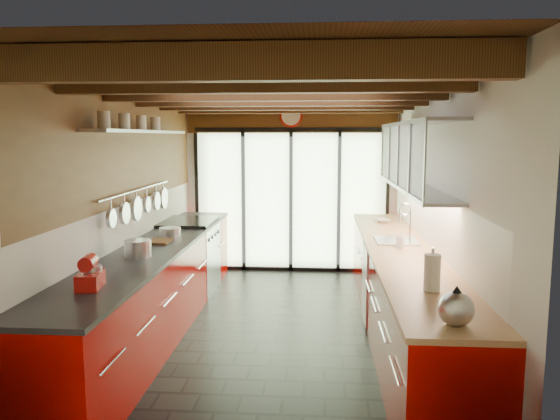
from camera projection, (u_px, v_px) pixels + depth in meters
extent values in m
plane|color=black|center=(277.00, 333.00, 5.74)|extent=(5.50, 5.50, 0.00)
plane|color=silver|center=(291.00, 186.00, 8.28)|extent=(3.20, 0.00, 3.20)
plane|color=silver|center=(234.00, 281.00, 2.85)|extent=(3.20, 0.00, 3.20)
plane|color=silver|center=(124.00, 209.00, 5.68)|extent=(0.00, 5.50, 5.50)
plane|color=silver|center=(436.00, 212.00, 5.45)|extent=(0.00, 5.50, 5.50)
plane|color=#472814|center=(276.00, 80.00, 5.39)|extent=(5.50, 5.50, 0.00)
cube|color=#593316|center=(245.00, 62.00, 3.18)|extent=(3.14, 0.14, 0.22)
cube|color=#593316|center=(262.00, 78.00, 4.07)|extent=(3.14, 0.14, 0.22)
cube|color=#593316|center=(272.00, 89.00, 4.96)|extent=(3.14, 0.14, 0.22)
cube|color=#593316|center=(280.00, 96.00, 5.85)|extent=(3.14, 0.14, 0.22)
cube|color=#593316|center=(285.00, 101.00, 6.74)|extent=(3.14, 0.14, 0.22)
cube|color=#593316|center=(289.00, 105.00, 7.63)|extent=(3.14, 0.14, 0.22)
cube|color=brown|center=(291.00, 116.00, 8.10)|extent=(3.14, 0.06, 0.50)
plane|color=brown|center=(131.00, 143.00, 5.79)|extent=(0.00, 4.90, 4.90)
plane|color=#C6EAAD|center=(291.00, 201.00, 8.30)|extent=(2.90, 0.00, 2.90)
cube|color=black|center=(197.00, 200.00, 8.39)|extent=(0.05, 0.04, 2.15)
cube|color=black|center=(387.00, 202.00, 8.18)|extent=(0.05, 0.04, 2.15)
cube|color=black|center=(291.00, 201.00, 8.25)|extent=(0.06, 0.05, 2.15)
cube|color=black|center=(291.00, 130.00, 8.11)|extent=(2.90, 0.05, 0.06)
cylinder|color=#AF150E|center=(291.00, 116.00, 8.06)|extent=(0.34, 0.04, 0.34)
cylinder|color=beige|center=(291.00, 116.00, 8.04)|extent=(0.28, 0.02, 0.28)
cube|color=#AD0400|center=(157.00, 290.00, 5.78)|extent=(0.65, 5.00, 0.88)
cube|color=black|center=(155.00, 247.00, 5.71)|extent=(0.68, 5.00, 0.04)
cube|color=silver|center=(189.00, 259.00, 7.21)|extent=(0.66, 0.90, 0.90)
cube|color=black|center=(189.00, 222.00, 7.14)|extent=(0.65, 0.90, 0.06)
cube|color=#AD0400|center=(400.00, 295.00, 5.59)|extent=(0.65, 5.00, 0.88)
cube|color=tan|center=(402.00, 251.00, 5.53)|extent=(0.68, 5.00, 0.04)
cube|color=white|center=(365.00, 284.00, 6.01)|extent=(0.02, 0.60, 0.84)
cube|color=silver|center=(396.00, 241.00, 5.92)|extent=(0.45, 0.52, 0.02)
cylinder|color=silver|center=(411.00, 225.00, 5.88)|extent=(0.02, 0.02, 0.34)
torus|color=silver|center=(405.00, 209.00, 5.86)|extent=(0.14, 0.02, 0.14)
plane|color=silver|center=(399.00, 156.00, 5.70)|extent=(0.00, 3.00, 3.00)
cube|color=#9EA0A5|center=(414.00, 188.00, 5.73)|extent=(0.34, 3.00, 0.03)
cube|color=#9EA0A5|center=(416.00, 123.00, 5.64)|extent=(0.34, 3.00, 0.03)
cylinder|color=silver|center=(138.00, 190.00, 5.95)|extent=(0.02, 2.20, 0.02)
cube|color=silver|center=(141.00, 132.00, 5.76)|extent=(0.28, 2.60, 0.03)
cylinder|color=silver|center=(111.00, 218.00, 5.08)|extent=(0.04, 0.18, 0.18)
cylinder|color=silver|center=(125.00, 213.00, 5.43)|extent=(0.04, 0.22, 0.22)
cylinder|color=silver|center=(136.00, 209.00, 5.78)|extent=(0.04, 0.26, 0.26)
cylinder|color=silver|center=(147.00, 205.00, 6.12)|extent=(0.04, 0.18, 0.18)
cylinder|color=silver|center=(156.00, 201.00, 6.47)|extent=(0.04, 0.22, 0.22)
cylinder|color=silver|center=(163.00, 198.00, 6.76)|extent=(0.04, 0.26, 0.26)
cube|color=red|center=(90.00, 280.00, 4.09)|extent=(0.20, 0.30, 0.12)
cylinder|color=red|center=(88.00, 262.00, 4.05)|extent=(0.14, 0.20, 0.11)
cylinder|color=silver|center=(93.00, 273.00, 4.13)|extent=(0.16, 0.16, 0.12)
cylinder|color=silver|center=(138.00, 248.00, 5.14)|extent=(0.28, 0.28, 0.16)
cylinder|color=silver|center=(170.00, 232.00, 6.25)|extent=(0.32, 0.32, 0.09)
cube|color=brown|center=(160.00, 241.00, 5.84)|extent=(0.22, 0.31, 0.03)
sphere|color=silver|center=(456.00, 308.00, 3.29)|extent=(0.27, 0.27, 0.21)
cone|color=black|center=(457.00, 289.00, 3.27)|extent=(0.10, 0.10, 0.06)
cylinder|color=silver|center=(452.00, 300.00, 3.40)|extent=(0.05, 0.08, 0.05)
cylinder|color=white|center=(432.00, 273.00, 4.00)|extent=(0.13, 0.13, 0.27)
cylinder|color=silver|center=(433.00, 251.00, 3.98)|extent=(0.03, 0.03, 0.05)
imported|color=silver|center=(401.00, 239.00, 5.59)|extent=(0.10, 0.10, 0.17)
imported|color=silver|center=(383.00, 221.00, 7.20)|extent=(0.21, 0.21, 0.05)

